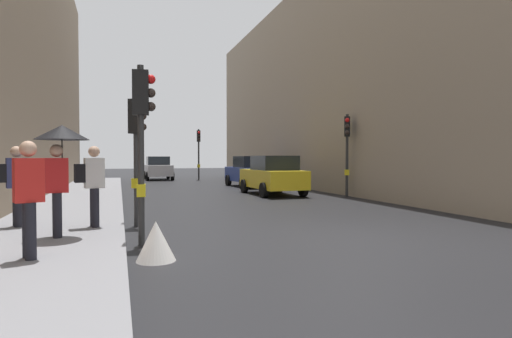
% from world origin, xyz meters
% --- Properties ---
extents(ground_plane, '(120.00, 120.00, 0.00)m').
position_xyz_m(ground_plane, '(0.00, 0.00, 0.00)').
color(ground_plane, black).
extents(sidewalk_kerb, '(2.92, 40.00, 0.16)m').
position_xyz_m(sidewalk_kerb, '(-6.17, 6.00, 0.08)').
color(sidewalk_kerb, gray).
rests_on(sidewalk_kerb, ground).
extents(building_facade_right, '(12.00, 32.57, 11.20)m').
position_xyz_m(building_facade_right, '(10.71, 14.49, 5.60)').
color(building_facade_right, gray).
rests_on(building_facade_right, ground).
extents(traffic_light_near_left, '(0.44, 0.27, 3.43)m').
position_xyz_m(traffic_light_near_left, '(-4.39, 0.41, 2.37)').
color(traffic_light_near_left, '#2D2D2D').
rests_on(traffic_light_near_left, ground).
extents(traffic_light_far_median, '(0.25, 0.43, 3.81)m').
position_xyz_m(traffic_light_far_median, '(0.88, 23.91, 2.62)').
color(traffic_light_far_median, '#2D2D2D').
rests_on(traffic_light_far_median, ground).
extents(traffic_light_near_right, '(0.44, 0.38, 3.21)m').
position_xyz_m(traffic_light_near_right, '(-4.39, 2.84, 2.21)').
color(traffic_light_near_right, '#2D2D2D').
rests_on(traffic_light_near_right, ground).
extents(traffic_light_mid_street, '(0.36, 0.45, 3.51)m').
position_xyz_m(traffic_light_mid_street, '(4.40, 8.12, 2.42)').
color(traffic_light_mid_street, '#2D2D2D').
rests_on(traffic_light_mid_street, ground).
extents(car_yellow_taxi, '(2.11, 4.25, 1.76)m').
position_xyz_m(car_yellow_taxi, '(1.80, 10.19, 0.88)').
color(car_yellow_taxi, yellow).
rests_on(car_yellow_taxi, ground).
extents(car_blue_van, '(2.18, 4.28, 1.76)m').
position_xyz_m(car_blue_van, '(2.37, 15.51, 0.88)').
color(car_blue_van, navy).
rests_on(car_blue_van, ground).
extents(car_silver_hatchback, '(2.05, 4.21, 1.76)m').
position_xyz_m(car_silver_hatchback, '(-1.97, 25.39, 0.88)').
color(car_silver_hatchback, '#BCBCC1').
rests_on(car_silver_hatchback, ground).
extents(pedestrian_with_umbrella, '(1.00, 1.00, 2.14)m').
position_xyz_m(pedestrian_with_umbrella, '(-5.88, 0.88, 1.84)').
color(pedestrian_with_umbrella, black).
rests_on(pedestrian_with_umbrella, sidewalk_kerb).
extents(pedestrian_with_black_backpack, '(0.64, 0.40, 1.77)m').
position_xyz_m(pedestrian_with_black_backpack, '(-5.37, 1.95, 1.16)').
color(pedestrian_with_black_backpack, black).
rests_on(pedestrian_with_black_backpack, sidewalk_kerb).
extents(pedestrian_with_grey_backpack, '(0.65, 0.44, 1.77)m').
position_xyz_m(pedestrian_with_grey_backpack, '(-7.00, 2.52, 1.16)').
color(pedestrian_with_grey_backpack, black).
rests_on(pedestrian_with_grey_backpack, sidewalk_kerb).
extents(pedestrian_in_red_jacket, '(0.46, 0.38, 1.77)m').
position_xyz_m(pedestrian_in_red_jacket, '(-6.10, -0.93, 1.13)').
color(pedestrian_in_red_jacket, black).
rests_on(pedestrian_in_red_jacket, sidewalk_kerb).
extents(warning_sign_triangle, '(0.64, 0.64, 0.65)m').
position_xyz_m(warning_sign_triangle, '(-4.25, -0.98, 0.33)').
color(warning_sign_triangle, silver).
rests_on(warning_sign_triangle, ground).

